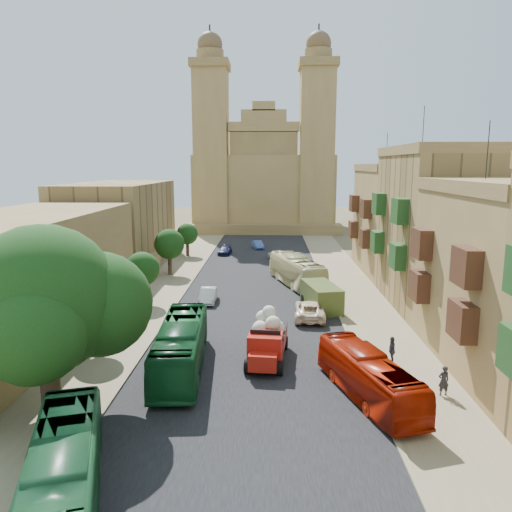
# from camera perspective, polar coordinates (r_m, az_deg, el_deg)

# --- Properties ---
(ground) EXTENTS (260.00, 260.00, 0.00)m
(ground) POSITION_cam_1_polar(r_m,az_deg,el_deg) (22.35, -2.15, -22.57)
(ground) COLOR brown
(road_surface) EXTENTS (14.00, 140.00, 0.01)m
(road_surface) POSITION_cam_1_polar(r_m,az_deg,el_deg) (50.23, 0.14, -3.67)
(road_surface) COLOR black
(road_surface) RESTS_ON ground
(sidewalk_east) EXTENTS (5.00, 140.00, 0.01)m
(sidewalk_east) POSITION_cam_1_polar(r_m,az_deg,el_deg) (50.87, 10.92, -3.68)
(sidewalk_east) COLOR #807154
(sidewalk_east) RESTS_ON ground
(sidewalk_west) EXTENTS (5.00, 140.00, 0.01)m
(sidewalk_west) POSITION_cam_1_polar(r_m,az_deg,el_deg) (51.37, -10.54, -3.53)
(sidewalk_west) COLOR #807154
(sidewalk_west) RESTS_ON ground
(kerb_east) EXTENTS (0.25, 140.00, 0.12)m
(kerb_east) POSITION_cam_1_polar(r_m,az_deg,el_deg) (50.52, 8.11, -3.63)
(kerb_east) COLOR #807154
(kerb_east) RESTS_ON ground
(kerb_west) EXTENTS (0.25, 140.00, 0.12)m
(kerb_west) POSITION_cam_1_polar(r_m,az_deg,el_deg) (50.89, -7.78, -3.52)
(kerb_west) COLOR #807154
(kerb_west) RESTS_ON ground
(townhouse_c) EXTENTS (9.00, 14.00, 17.40)m
(townhouse_c) POSITION_cam_1_polar(r_m,az_deg,el_deg) (46.40, 20.10, 3.21)
(townhouse_c) COLOR olive
(townhouse_c) RESTS_ON ground
(townhouse_d) EXTENTS (9.00, 14.00, 15.90)m
(townhouse_d) POSITION_cam_1_polar(r_m,az_deg,el_deg) (59.85, 15.88, 4.18)
(townhouse_d) COLOR olive
(townhouse_d) RESTS_ON ground
(west_wall) EXTENTS (1.00, 40.00, 1.80)m
(west_wall) POSITION_cam_1_polar(r_m,az_deg,el_deg) (42.63, -17.38, -5.46)
(west_wall) COLOR olive
(west_wall) RESTS_ON ground
(west_building_low) EXTENTS (10.00, 28.00, 8.40)m
(west_building_low) POSITION_cam_1_polar(r_m,az_deg,el_deg) (42.25, -25.57, -1.54)
(west_building_low) COLOR brown
(west_building_low) RESTS_ON ground
(west_building_mid) EXTENTS (10.00, 22.00, 10.00)m
(west_building_mid) POSITION_cam_1_polar(r_m,az_deg,el_deg) (66.02, -15.36, 3.73)
(west_building_mid) COLOR olive
(west_building_mid) RESTS_ON ground
(church) EXTENTS (28.00, 22.50, 36.30)m
(church) POSITION_cam_1_polar(r_m,az_deg,el_deg) (97.39, 0.93, 8.75)
(church) COLOR olive
(church) RESTS_ON ground
(ficus_tree) EXTENTS (9.46, 8.70, 9.46)m
(ficus_tree) POSITION_cam_1_polar(r_m,az_deg,el_deg) (25.98, -22.89, -5.11)
(ficus_tree) COLOR #332419
(ficus_tree) RESTS_ON ground
(street_tree_a) EXTENTS (2.93, 2.93, 4.50)m
(street_tree_a) POSITION_cam_1_polar(r_m,az_deg,el_deg) (34.00, -17.93, -5.78)
(street_tree_a) COLOR #332419
(street_tree_a) RESTS_ON ground
(street_tree_b) EXTENTS (3.04, 3.04, 4.67)m
(street_tree_b) POSITION_cam_1_polar(r_m,az_deg,el_deg) (45.11, -12.88, -1.48)
(street_tree_b) COLOR #332419
(street_tree_b) RESTS_ON ground
(street_tree_c) EXTENTS (3.37, 3.37, 5.18)m
(street_tree_c) POSITION_cam_1_polar(r_m,az_deg,el_deg) (56.55, -9.88, 1.33)
(street_tree_c) COLOR #332419
(street_tree_c) RESTS_ON ground
(street_tree_d) EXTENTS (2.88, 2.88, 4.43)m
(street_tree_d) POSITION_cam_1_polar(r_m,az_deg,el_deg) (68.30, -7.87, 2.48)
(street_tree_d) COLOR #332419
(street_tree_d) RESTS_ON ground
(red_truck) EXTENTS (2.76, 5.89, 3.34)m
(red_truck) POSITION_cam_1_polar(r_m,az_deg,el_deg) (31.66, 1.32, -9.38)
(red_truck) COLOR #A8170C
(red_truck) RESTS_ON ground
(olive_pickup) EXTENTS (3.32, 5.61, 2.17)m
(olive_pickup) POSITION_cam_1_polar(r_m,az_deg,el_deg) (43.07, 7.47, -4.68)
(olive_pickup) COLOR #43521E
(olive_pickup) RESTS_ON ground
(bus_green_south) EXTENTS (5.15, 10.10, 2.75)m
(bus_green_south) POSITION_cam_1_polar(r_m,az_deg,el_deg) (20.40, -21.13, -22.25)
(bus_green_south) COLOR #226337
(bus_green_south) RESTS_ON ground
(bus_green_north) EXTENTS (3.23, 10.83, 2.98)m
(bus_green_north) POSITION_cam_1_polar(r_m,az_deg,el_deg) (30.59, -8.58, -10.18)
(bus_green_north) COLOR #114C22
(bus_green_north) RESTS_ON ground
(bus_red_east) EXTENTS (4.57, 9.09, 2.47)m
(bus_red_east) POSITION_cam_1_polar(r_m,az_deg,el_deg) (27.51, 12.73, -13.29)
(bus_red_east) COLOR #9D1603
(bus_red_east) RESTS_ON ground
(bus_cream_east) EXTENTS (5.57, 11.04, 3.00)m
(bus_cream_east) POSITION_cam_1_polar(r_m,az_deg,el_deg) (51.15, 4.66, -1.73)
(bus_cream_east) COLOR beige
(bus_cream_east) RESTS_ON ground
(car_blue_a) EXTENTS (2.12, 3.68, 1.18)m
(car_blue_a) POSITION_cam_1_polar(r_m,az_deg,el_deg) (38.52, -7.80, -7.23)
(car_blue_a) COLOR teal
(car_blue_a) RESTS_ON ground
(car_white_a) EXTENTS (1.40, 3.91, 1.28)m
(car_white_a) POSITION_cam_1_polar(r_m,az_deg,el_deg) (45.14, -5.48, -4.49)
(car_white_a) COLOR silver
(car_white_a) RESTS_ON ground
(car_cream) EXTENTS (2.70, 5.29, 1.43)m
(car_cream) POSITION_cam_1_polar(r_m,az_deg,el_deg) (40.51, 6.18, -6.13)
(car_cream) COLOR beige
(car_cream) RESTS_ON ground
(car_dkblue) EXTENTS (1.93, 3.94, 1.10)m
(car_dkblue) POSITION_cam_1_polar(r_m,az_deg,el_deg) (69.22, -3.57, 0.65)
(car_dkblue) COLOR #14183F
(car_dkblue) RESTS_ON ground
(car_white_b) EXTENTS (2.63, 4.36, 1.39)m
(car_white_b) POSITION_cam_1_polar(r_m,az_deg,el_deg) (64.89, 2.38, 0.14)
(car_white_b) COLOR silver
(car_white_b) RESTS_ON ground
(car_blue_b) EXTENTS (1.99, 3.66, 1.14)m
(car_blue_b) POSITION_cam_1_polar(r_m,az_deg,el_deg) (73.94, 0.21, 1.30)
(car_blue_b) COLOR #445DA8
(car_blue_b) RESTS_ON ground
(pedestrian_a) EXTENTS (0.67, 0.50, 1.67)m
(pedestrian_a) POSITION_cam_1_polar(r_m,az_deg,el_deg) (29.14, 20.65, -13.20)
(pedestrian_a) COLOR #272429
(pedestrian_a) RESTS_ON ground
(pedestrian_c) EXTENTS (0.55, 1.08, 1.76)m
(pedestrian_c) POSITION_cam_1_polar(r_m,az_deg,el_deg) (32.44, 15.26, -10.36)
(pedestrian_c) COLOR #36353F
(pedestrian_c) RESTS_ON ground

